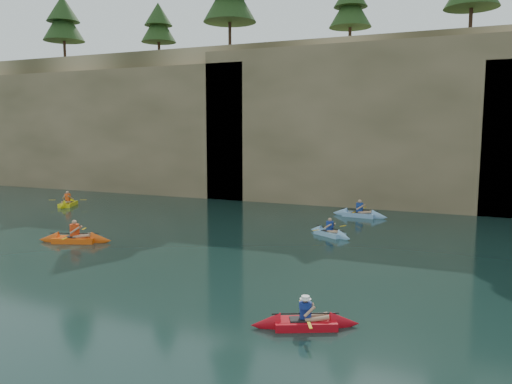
% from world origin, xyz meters
% --- Properties ---
extents(ground, '(160.00, 160.00, 0.00)m').
position_xyz_m(ground, '(0.00, 0.00, 0.00)').
color(ground, black).
rests_on(ground, ground).
extents(cliff, '(70.00, 16.00, 12.00)m').
position_xyz_m(cliff, '(0.00, 30.00, 6.00)').
color(cliff, tan).
rests_on(cliff, ground).
extents(cliff_slab_west, '(26.00, 2.40, 10.56)m').
position_xyz_m(cliff_slab_west, '(-20.00, 22.60, 5.28)').
color(cliff_slab_west, '#967C5B').
rests_on(cliff_slab_west, ground).
extents(cliff_slab_center, '(24.00, 2.40, 11.40)m').
position_xyz_m(cliff_slab_center, '(2.00, 22.60, 5.70)').
color(cliff_slab_center, '#967C5B').
rests_on(cliff_slab_center, ground).
extents(sea_cave_west, '(4.50, 1.00, 4.00)m').
position_xyz_m(sea_cave_west, '(-18.00, 21.95, 2.00)').
color(sea_cave_west, black).
rests_on(sea_cave_west, ground).
extents(sea_cave_center, '(3.50, 1.00, 3.20)m').
position_xyz_m(sea_cave_center, '(-4.00, 21.95, 1.60)').
color(sea_cave_center, black).
rests_on(sea_cave_center, ground).
extents(sea_cave_east, '(5.00, 1.00, 4.50)m').
position_xyz_m(sea_cave_east, '(10.00, 21.95, 2.25)').
color(sea_cave_east, black).
rests_on(sea_cave_east, ground).
extents(main_kayaker, '(3.01, 1.92, 1.11)m').
position_xyz_m(main_kayaker, '(4.49, 0.62, 0.15)').
color(main_kayaker, red).
rests_on(main_kayaker, ground).
extents(kayaker_orange, '(3.60, 2.50, 1.35)m').
position_xyz_m(kayaker_orange, '(-8.73, 6.04, 0.17)').
color(kayaker_orange, '#F8550F').
rests_on(kayaker_orange, ground).
extents(kayaker_ltblue_near, '(2.82, 2.11, 1.14)m').
position_xyz_m(kayaker_ltblue_near, '(2.07, 12.31, 0.14)').
color(kayaker_ltblue_near, '#89BBE6').
rests_on(kayaker_ltblue_near, ground).
extents(kayaker_yellow, '(2.35, 3.22, 1.31)m').
position_xyz_m(kayaker_yellow, '(-17.23, 14.46, 0.16)').
color(kayaker_yellow, yellow).
rests_on(kayaker_yellow, ground).
extents(kayaker_ltblue_mid, '(3.53, 2.57, 1.32)m').
position_xyz_m(kayaker_ltblue_mid, '(2.35, 18.27, 0.16)').
color(kayaker_ltblue_mid, '#82ACDA').
rests_on(kayaker_ltblue_mid, ground).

